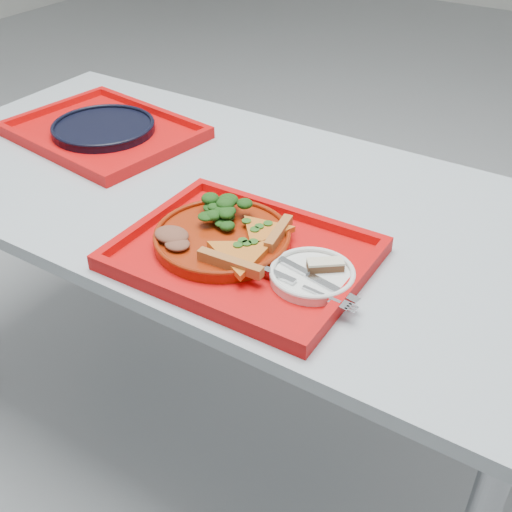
% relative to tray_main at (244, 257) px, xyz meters
% --- Properties ---
extents(ground, '(10.00, 10.00, 0.00)m').
position_rel_tray_main_xyz_m(ground, '(-0.19, 0.20, -0.76)').
color(ground, gray).
rests_on(ground, ground).
extents(table, '(1.60, 0.80, 0.75)m').
position_rel_tray_main_xyz_m(table, '(-0.19, 0.20, -0.08)').
color(table, '#A5B2B9').
rests_on(table, ground).
extents(tray_main, '(0.46, 0.36, 0.01)m').
position_rel_tray_main_xyz_m(tray_main, '(0.00, 0.00, 0.00)').
color(tray_main, red).
rests_on(tray_main, table).
extents(tray_far, '(0.49, 0.41, 0.01)m').
position_rel_tray_main_xyz_m(tray_far, '(-0.61, 0.26, 0.00)').
color(tray_far, red).
rests_on(tray_far, table).
extents(dinner_plate, '(0.26, 0.26, 0.02)m').
position_rel_tray_main_xyz_m(dinner_plate, '(-0.05, 0.01, 0.02)').
color(dinner_plate, maroon).
rests_on(dinner_plate, tray_main).
extents(side_plate, '(0.15, 0.15, 0.01)m').
position_rel_tray_main_xyz_m(side_plate, '(0.15, -0.00, 0.01)').
color(side_plate, white).
rests_on(side_plate, tray_main).
extents(navy_plate, '(0.26, 0.26, 0.02)m').
position_rel_tray_main_xyz_m(navy_plate, '(-0.61, 0.26, 0.01)').
color(navy_plate, black).
rests_on(navy_plate, tray_far).
extents(pizza_slice_a, '(0.13, 0.15, 0.02)m').
position_rel_tray_main_xyz_m(pizza_slice_a, '(0.02, -0.03, 0.03)').
color(pizza_slice_a, orange).
rests_on(pizza_slice_a, dinner_plate).
extents(pizza_slice_b, '(0.14, 0.13, 0.02)m').
position_rel_tray_main_xyz_m(pizza_slice_b, '(0.01, 0.06, 0.03)').
color(pizza_slice_b, orange).
rests_on(pizza_slice_b, dinner_plate).
extents(salad_heap, '(0.10, 0.09, 0.05)m').
position_rel_tray_main_xyz_m(salad_heap, '(-0.10, 0.05, 0.05)').
color(salad_heap, black).
rests_on(salad_heap, dinner_plate).
extents(meat_portion, '(0.07, 0.06, 0.02)m').
position_rel_tray_main_xyz_m(meat_portion, '(-0.13, -0.05, 0.03)').
color(meat_portion, brown).
rests_on(meat_portion, dinner_plate).
extents(dessert_bar, '(0.07, 0.06, 0.02)m').
position_rel_tray_main_xyz_m(dessert_bar, '(0.16, 0.02, 0.03)').
color(dessert_bar, '#4D2C19').
rests_on(dessert_bar, side_plate).
extents(knife, '(0.18, 0.05, 0.01)m').
position_rel_tray_main_xyz_m(knife, '(0.16, -0.01, 0.02)').
color(knife, silver).
rests_on(knife, side_plate).
extents(fork, '(0.19, 0.04, 0.01)m').
position_rel_tray_main_xyz_m(fork, '(0.15, -0.04, 0.02)').
color(fork, silver).
rests_on(fork, side_plate).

